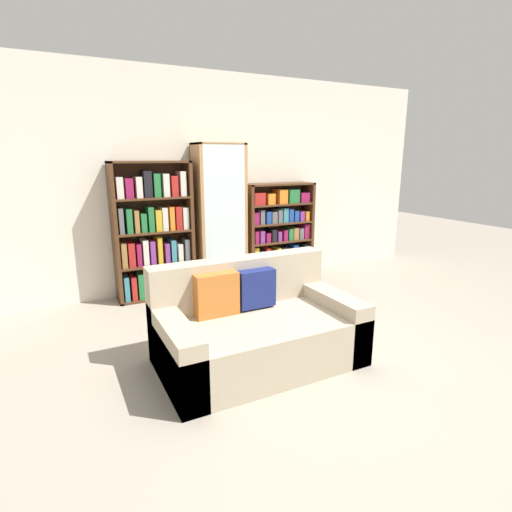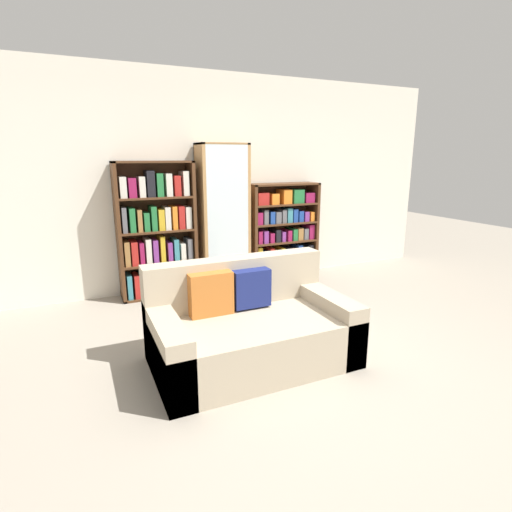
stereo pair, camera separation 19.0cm
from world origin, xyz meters
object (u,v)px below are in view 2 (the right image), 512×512
couch (250,329)px  wine_bottle (284,282)px  display_cabinet (223,218)px  bookshelf_left (157,234)px  bookshelf_right (283,234)px

couch → wine_bottle: size_ratio=4.01×
display_cabinet → wine_bottle: display_cabinet is taller
bookshelf_left → display_cabinet: size_ratio=0.89×
bookshelf_left → wine_bottle: (1.40, -0.64, -0.61)m
bookshelf_left → wine_bottle: 1.66m
bookshelf_left → bookshelf_right: (1.72, -0.00, -0.13)m
bookshelf_left → bookshelf_right: 1.73m
display_cabinet → bookshelf_right: bearing=1.1°
wine_bottle → display_cabinet: bearing=132.2°
bookshelf_left → wine_bottle: size_ratio=4.06×
couch → display_cabinet: 2.12m
display_cabinet → couch: bearing=-104.1°
couch → wine_bottle: (1.06, 1.33, -0.12)m
bookshelf_left → wine_bottle: bookshelf_left is taller
couch → wine_bottle: 1.71m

